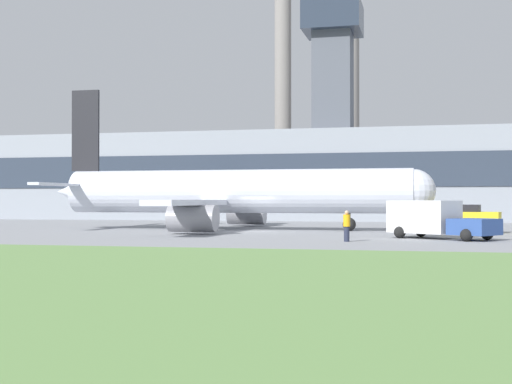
{
  "coord_description": "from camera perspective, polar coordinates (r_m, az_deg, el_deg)",
  "views": [
    {
      "loc": [
        11.86,
        -49.47,
        2.3
      ],
      "look_at": [
        -0.45,
        2.38,
        2.85
      ],
      "focal_mm": 50.0,
      "sensor_mm": 36.0,
      "label": 1
    }
  ],
  "objects": [
    {
      "name": "smokestack_left",
      "position": [
        109.74,
        2.17,
        9.66
      ],
      "size": [
        2.91,
        2.91,
        43.4
      ],
      "color": "gray",
      "rests_on": "ground_plane"
    },
    {
      "name": "ground_plane",
      "position": [
        50.93,
        -0.13,
        -3.18
      ],
      "size": [
        400.0,
        400.0,
        0.0
      ],
      "primitive_type": "plane",
      "color": "gray"
    },
    {
      "name": "pushback_tug",
      "position": [
        51.29,
        16.67,
        -2.15
      ],
      "size": [
        4.38,
        3.04,
        1.93
      ],
      "color": "yellow",
      "rests_on": "ground_plane"
    },
    {
      "name": "terminal_building",
      "position": [
        81.14,
        5.0,
        1.5
      ],
      "size": [
        89.83,
        13.44,
        24.54
      ],
      "color": "#8C939E",
      "rests_on": "ground_plane"
    },
    {
      "name": "smokestack_right",
      "position": [
        111.74,
        7.57,
        7.76
      ],
      "size": [
        3.1,
        3.1,
        36.76
      ],
      "color": "gray",
      "rests_on": "ground_plane"
    },
    {
      "name": "ground_crew_person",
      "position": [
        38.97,
        7.27,
        -2.69
      ],
      "size": [
        0.52,
        0.52,
        1.7
      ],
      "color": "#23283D",
      "rests_on": "ground_plane"
    },
    {
      "name": "baggage_truck",
      "position": [
        42.78,
        14.12,
        -2.16
      ],
      "size": [
        6.48,
        5.47,
        2.23
      ],
      "color": "#2D4C93",
      "rests_on": "ground_plane"
    },
    {
      "name": "airplane",
      "position": [
        53.8,
        -2.07,
        -0.06
      ],
      "size": [
        29.5,
        26.39,
        10.97
      ],
      "color": "silver",
      "rests_on": "ground_plane"
    }
  ]
}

